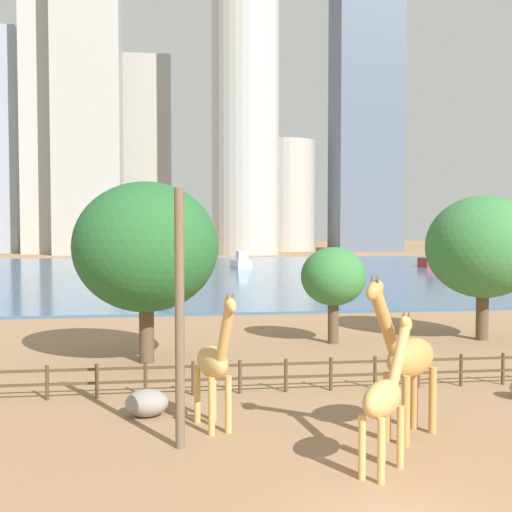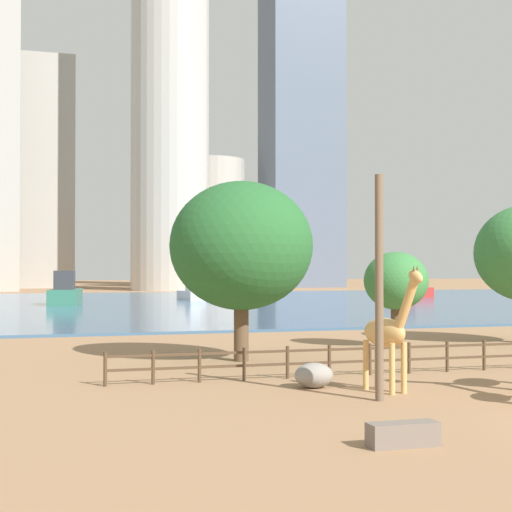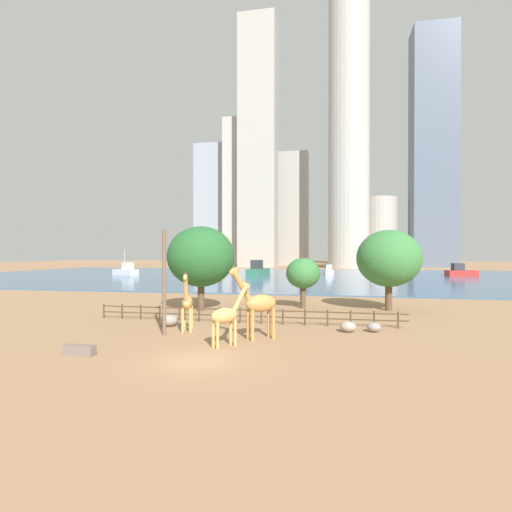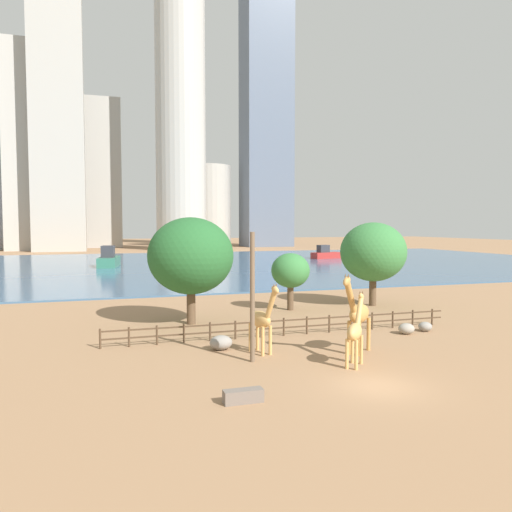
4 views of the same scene
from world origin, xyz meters
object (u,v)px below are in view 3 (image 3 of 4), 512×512
at_px(tree_left_large, 389,259).
at_px(boat_tug, 329,271).
at_px(boat_ferry, 461,272).
at_px(giraffe_tall, 227,315).
at_px(feeding_trough, 79,350).
at_px(boat_barge, 126,271).
at_px(tree_right_tall, 303,274).
at_px(boat_sailboat, 258,271).
at_px(boulder_by_pole, 374,327).
at_px(giraffe_companion, 187,303).
at_px(boulder_near_fence, 348,327).
at_px(giraffe_young, 258,303).
at_px(tree_center_broad, 201,257).
at_px(utility_pole, 164,282).
at_px(boulder_small, 169,320).

xyz_separation_m(tree_left_large, boat_tug, (-6.96, 63.35, -4.22)).
xyz_separation_m(tree_left_large, boat_ferry, (24.68, 62.26, -4.03)).
xyz_separation_m(giraffe_tall, feeding_trough, (-7.68, -3.76, -1.67)).
bearing_deg(boat_barge, tree_right_tall, 159.08).
xyz_separation_m(giraffe_tall, boat_sailboat, (-11.87, 72.09, -0.43)).
bearing_deg(boulder_by_pole, giraffe_companion, -169.95).
xyz_separation_m(boulder_near_fence, tree_left_large, (4.43, 12.15, 4.90)).
height_order(tree_right_tall, boat_sailboat, tree_right_tall).
relative_size(giraffe_young, tree_right_tall, 0.96).
distance_m(boulder_by_pole, feeding_trough, 20.05).
bearing_deg(tree_center_broad, boat_barge, 125.52).
bearing_deg(giraffe_companion, boulder_by_pole, 84.04).
height_order(utility_pole, tree_right_tall, utility_pole).
bearing_deg(giraffe_companion, boat_barge, -163.50).
distance_m(giraffe_companion, feeding_trough, 8.81).
height_order(boulder_small, tree_right_tall, tree_right_tall).
height_order(giraffe_young, tree_center_broad, tree_center_broad).
distance_m(tree_left_large, tree_right_tall, 8.86).
height_order(boulder_near_fence, boulder_by_pole, boulder_near_fence).
xyz_separation_m(utility_pole, boat_ferry, (42.03, 78.06, -2.51)).
relative_size(feeding_trough, boat_tug, 0.29).
distance_m(utility_pole, tree_center_broad, 12.28).
bearing_deg(utility_pole, boat_barge, 121.18).
height_order(giraffe_companion, boat_barge, boat_barge).
xyz_separation_m(giraffe_tall, giraffe_companion, (-4.20, 4.12, 0.16)).
height_order(boulder_near_fence, feeding_trough, boulder_near_fence).
height_order(giraffe_tall, tree_left_large, tree_left_large).
bearing_deg(boat_barge, boat_sailboat, -149.39).
relative_size(giraffe_companion, boat_tug, 0.74).
relative_size(utility_pole, boat_barge, 0.97).
height_order(boat_ferry, boat_barge, boat_barge).
bearing_deg(feeding_trough, utility_pole, 69.25).
height_order(giraffe_companion, boat_ferry, giraffe_companion).
xyz_separation_m(giraffe_companion, boulder_by_pole, (13.72, 2.43, -1.77)).
relative_size(giraffe_young, boat_tug, 0.83).
bearing_deg(boat_ferry, tree_left_large, -124.76).
xyz_separation_m(giraffe_companion, boulder_small, (-2.19, 1.67, -1.67)).
xyz_separation_m(utility_pole, boulder_near_fence, (12.92, 3.66, -3.38)).
relative_size(giraffe_young, boat_sailboat, 0.55).
height_order(giraffe_companion, boat_tug, giraffe_companion).
relative_size(giraffe_tall, boat_sailboat, 0.44).
bearing_deg(giraffe_young, boat_ferry, -153.26).
relative_size(boat_sailboat, boat_tug, 1.52).
height_order(utility_pole, tree_center_broad, tree_center_broad).
xyz_separation_m(boulder_near_fence, tree_center_broad, (-14.33, 8.42, 5.09)).
relative_size(boat_ferry, boat_barge, 0.97).
xyz_separation_m(boulder_near_fence, boat_tug, (-2.53, 75.49, 0.69)).
height_order(feeding_trough, boat_sailboat, boat_sailboat).
height_order(utility_pole, boulder_by_pole, utility_pole).
bearing_deg(giraffe_companion, boat_sailboat, 170.43).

